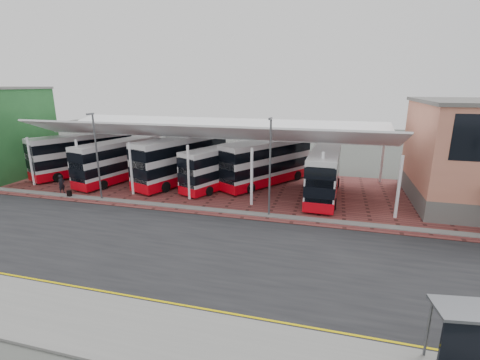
{
  "coord_description": "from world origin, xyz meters",
  "views": [
    {
      "loc": [
        6.77,
        -20.26,
        10.54
      ],
      "look_at": [
        -0.79,
        7.47,
        2.57
      ],
      "focal_mm": 26.0,
      "sensor_mm": 36.0,
      "label": 1
    }
  ],
  "objects_px": {
    "bus_0": "(83,154)",
    "bus_5": "(324,174)",
    "bus_1": "(119,161)",
    "pedestrian": "(62,184)",
    "bus_2": "(182,160)",
    "bus_3": "(222,167)",
    "bus_4": "(267,163)"
  },
  "relations": [
    {
      "from": "bus_0",
      "to": "bus_5",
      "type": "distance_m",
      "value": 28.08
    },
    {
      "from": "bus_1",
      "to": "pedestrian",
      "type": "relative_size",
      "value": 5.98
    },
    {
      "from": "bus_2",
      "to": "bus_5",
      "type": "height_order",
      "value": "bus_2"
    },
    {
      "from": "bus_5",
      "to": "pedestrian",
      "type": "height_order",
      "value": "bus_5"
    },
    {
      "from": "bus_3",
      "to": "bus_4",
      "type": "xyz_separation_m",
      "value": [
        4.32,
        2.09,
        0.24
      ]
    },
    {
      "from": "bus_3",
      "to": "pedestrian",
      "type": "relative_size",
      "value": 5.6
    },
    {
      "from": "bus_3",
      "to": "bus_4",
      "type": "height_order",
      "value": "bus_4"
    },
    {
      "from": "bus_2",
      "to": "bus_5",
      "type": "xyz_separation_m",
      "value": [
        15.21,
        -1.21,
        -0.22
      ]
    },
    {
      "from": "bus_1",
      "to": "bus_5",
      "type": "relative_size",
      "value": 1.0
    },
    {
      "from": "bus_1",
      "to": "bus_5",
      "type": "height_order",
      "value": "bus_5"
    },
    {
      "from": "bus_4",
      "to": "bus_0",
      "type": "bearing_deg",
      "value": -143.92
    },
    {
      "from": "bus_0",
      "to": "bus_3",
      "type": "height_order",
      "value": "bus_0"
    },
    {
      "from": "bus_2",
      "to": "bus_4",
      "type": "bearing_deg",
      "value": 29.93
    },
    {
      "from": "bus_4",
      "to": "bus_5",
      "type": "height_order",
      "value": "bus_4"
    },
    {
      "from": "bus_1",
      "to": "bus_2",
      "type": "xyz_separation_m",
      "value": [
        7.0,
        1.27,
        0.26
      ]
    },
    {
      "from": "bus_3",
      "to": "bus_2",
      "type": "bearing_deg",
      "value": -162.38
    },
    {
      "from": "bus_4",
      "to": "bus_1",
      "type": "bearing_deg",
      "value": -137.71
    },
    {
      "from": "bus_0",
      "to": "bus_4",
      "type": "bearing_deg",
      "value": 30.41
    },
    {
      "from": "bus_2",
      "to": "bus_4",
      "type": "distance_m",
      "value": 9.25
    },
    {
      "from": "pedestrian",
      "to": "bus_0",
      "type": "bearing_deg",
      "value": 36.01
    },
    {
      "from": "bus_2",
      "to": "pedestrian",
      "type": "bearing_deg",
      "value": -124.25
    },
    {
      "from": "bus_2",
      "to": "bus_3",
      "type": "relative_size",
      "value": 1.18
    },
    {
      "from": "bus_2",
      "to": "bus_5",
      "type": "distance_m",
      "value": 15.26
    },
    {
      "from": "bus_0",
      "to": "bus_4",
      "type": "distance_m",
      "value": 22.0
    },
    {
      "from": "bus_2",
      "to": "bus_3",
      "type": "xyz_separation_m",
      "value": [
        4.8,
        -0.51,
        -0.36
      ]
    },
    {
      "from": "bus_4",
      "to": "pedestrian",
      "type": "bearing_deg",
      "value": -123.25
    },
    {
      "from": "bus_4",
      "to": "bus_5",
      "type": "xyz_separation_m",
      "value": [
        6.09,
        -2.79,
        -0.1
      ]
    },
    {
      "from": "bus_1",
      "to": "pedestrian",
      "type": "xyz_separation_m",
      "value": [
        -2.79,
        -5.76,
        -1.29
      ]
    },
    {
      "from": "bus_2",
      "to": "bus_5",
      "type": "bearing_deg",
      "value": 15.54
    },
    {
      "from": "bus_5",
      "to": "pedestrian",
      "type": "relative_size",
      "value": 5.97
    },
    {
      "from": "bus_3",
      "to": "bus_5",
      "type": "height_order",
      "value": "bus_5"
    },
    {
      "from": "bus_4",
      "to": "pedestrian",
      "type": "relative_size",
      "value": 5.98
    }
  ]
}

